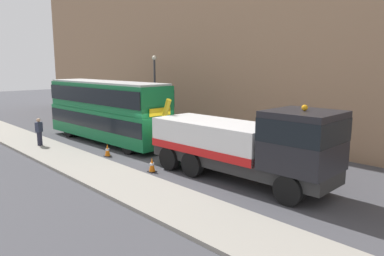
{
  "coord_description": "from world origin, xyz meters",
  "views": [
    {
      "loc": [
        15.46,
        -12.54,
        5.2
      ],
      "look_at": [
        2.21,
        -0.08,
        2.0
      ],
      "focal_mm": 34.27,
      "sensor_mm": 36.0,
      "label": 1
    }
  ],
  "objects_px": {
    "recovery_tow_truck": "(245,143)",
    "street_lamp": "(155,86)",
    "traffic_cone_near_bus": "(107,150)",
    "traffic_cone_midway": "(152,165)",
    "pedestrian_onlooker": "(39,132)",
    "double_decker_bus": "(106,109)"
  },
  "relations": [
    {
      "from": "pedestrian_onlooker",
      "to": "street_lamp",
      "type": "relative_size",
      "value": 0.29
    },
    {
      "from": "recovery_tow_truck",
      "to": "street_lamp",
      "type": "bearing_deg",
      "value": 156.44
    },
    {
      "from": "recovery_tow_truck",
      "to": "traffic_cone_midway",
      "type": "relative_size",
      "value": 14.15
    },
    {
      "from": "traffic_cone_near_bus",
      "to": "street_lamp",
      "type": "distance_m",
      "value": 9.41
    },
    {
      "from": "recovery_tow_truck",
      "to": "pedestrian_onlooker",
      "type": "bearing_deg",
      "value": -164.84
    },
    {
      "from": "recovery_tow_truck",
      "to": "traffic_cone_midway",
      "type": "xyz_separation_m",
      "value": [
        -4.01,
        -2.12,
        -1.42
      ]
    },
    {
      "from": "pedestrian_onlooker",
      "to": "double_decker_bus",
      "type": "bearing_deg",
      "value": 43.7
    },
    {
      "from": "street_lamp",
      "to": "double_decker_bus",
      "type": "bearing_deg",
      "value": -74.15
    },
    {
      "from": "double_decker_bus",
      "to": "traffic_cone_midway",
      "type": "relative_size",
      "value": 15.44
    },
    {
      "from": "recovery_tow_truck",
      "to": "street_lamp",
      "type": "height_order",
      "value": "street_lamp"
    },
    {
      "from": "traffic_cone_midway",
      "to": "recovery_tow_truck",
      "type": "bearing_deg",
      "value": 27.83
    },
    {
      "from": "recovery_tow_truck",
      "to": "street_lamp",
      "type": "distance_m",
      "value": 14.32
    },
    {
      "from": "recovery_tow_truck",
      "to": "double_decker_bus",
      "type": "height_order",
      "value": "double_decker_bus"
    },
    {
      "from": "pedestrian_onlooker",
      "to": "street_lamp",
      "type": "bearing_deg",
      "value": 62.66
    },
    {
      "from": "double_decker_bus",
      "to": "pedestrian_onlooker",
      "type": "xyz_separation_m",
      "value": [
        -1.29,
        -4.03,
        -1.25
      ]
    },
    {
      "from": "double_decker_bus",
      "to": "traffic_cone_midway",
      "type": "xyz_separation_m",
      "value": [
        7.73,
        -2.1,
        -1.89
      ]
    },
    {
      "from": "traffic_cone_near_bus",
      "to": "traffic_cone_midway",
      "type": "distance_m",
      "value": 4.18
    },
    {
      "from": "double_decker_bus",
      "to": "street_lamp",
      "type": "distance_m",
      "value": 5.57
    },
    {
      "from": "pedestrian_onlooker",
      "to": "traffic_cone_near_bus",
      "type": "relative_size",
      "value": 2.38
    },
    {
      "from": "traffic_cone_near_bus",
      "to": "street_lamp",
      "type": "height_order",
      "value": "street_lamp"
    },
    {
      "from": "recovery_tow_truck",
      "to": "traffic_cone_midway",
      "type": "height_order",
      "value": "recovery_tow_truck"
    },
    {
      "from": "traffic_cone_near_bus",
      "to": "recovery_tow_truck",
      "type": "bearing_deg",
      "value": 14.44
    }
  ]
}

